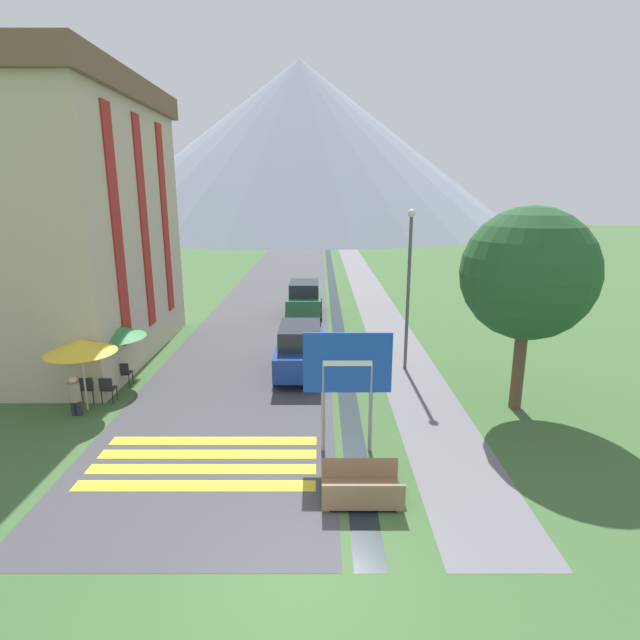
{
  "coord_description": "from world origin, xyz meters",
  "views": [
    {
      "loc": [
        0.31,
        -7.25,
        6.37
      ],
      "look_at": [
        0.38,
        10.0,
        1.99
      ],
      "focal_mm": 28.0,
      "sensor_mm": 36.0,
      "label": 1
    }
  ],
  "objects_px": {
    "cafe_chair_far_right": "(123,361)",
    "cafe_umbrella_middle_green": "(108,331)",
    "person_seated_far": "(117,360)",
    "streetlamp": "(407,278)",
    "person_standing_terrace": "(101,363)",
    "person_seated_near": "(72,394)",
    "parked_car_near": "(299,349)",
    "parked_car_far": "(303,298)",
    "cafe_chair_middle": "(122,372)",
    "hotel_building": "(61,213)",
    "cafe_chair_far_left": "(119,361)",
    "cafe_chair_near_right": "(105,388)",
    "footbridge": "(360,489)",
    "cafe_chair_near_left": "(86,388)",
    "cafe_umbrella_front_yellow": "(78,347)",
    "tree_by_path": "(526,274)",
    "road_sign": "(346,373)"
  },
  "relations": [
    {
      "from": "cafe_umbrella_middle_green",
      "to": "footbridge",
      "type": "bearing_deg",
      "value": -39.86
    },
    {
      "from": "cafe_chair_near_right",
      "to": "cafe_chair_near_left",
      "type": "relative_size",
      "value": 1.0
    },
    {
      "from": "person_seated_near",
      "to": "road_sign",
      "type": "bearing_deg",
      "value": -14.86
    },
    {
      "from": "hotel_building",
      "to": "cafe_chair_far_left",
      "type": "xyz_separation_m",
      "value": [
        2.52,
        -2.21,
        -5.16
      ]
    },
    {
      "from": "cafe_chair_near_left",
      "to": "streetlamp",
      "type": "height_order",
      "value": "streetlamp"
    },
    {
      "from": "cafe_chair_near_left",
      "to": "person_seated_near",
      "type": "height_order",
      "value": "person_seated_near"
    },
    {
      "from": "hotel_building",
      "to": "cafe_chair_far_right",
      "type": "bearing_deg",
      "value": -39.05
    },
    {
      "from": "person_seated_far",
      "to": "streetlamp",
      "type": "bearing_deg",
      "value": 5.4
    },
    {
      "from": "cafe_chair_near_right",
      "to": "cafe_umbrella_front_yellow",
      "type": "xyz_separation_m",
      "value": [
        -0.45,
        -0.49,
        1.49
      ]
    },
    {
      "from": "streetlamp",
      "to": "cafe_chair_far_left",
      "type": "bearing_deg",
      "value": -176.6
    },
    {
      "from": "road_sign",
      "to": "cafe_chair_far_left",
      "type": "distance_m",
      "value": 9.73
    },
    {
      "from": "cafe_chair_far_left",
      "to": "cafe_umbrella_middle_green",
      "type": "height_order",
      "value": "cafe_umbrella_middle_green"
    },
    {
      "from": "parked_car_near",
      "to": "cafe_chair_near_right",
      "type": "relative_size",
      "value": 4.96
    },
    {
      "from": "cafe_umbrella_middle_green",
      "to": "person_seated_far",
      "type": "height_order",
      "value": "cafe_umbrella_middle_green"
    },
    {
      "from": "person_standing_terrace",
      "to": "tree_by_path",
      "type": "distance_m",
      "value": 13.46
    },
    {
      "from": "road_sign",
      "to": "hotel_building",
      "type": "bearing_deg",
      "value": 143.32
    },
    {
      "from": "cafe_chair_far_left",
      "to": "person_seated_near",
      "type": "distance_m",
      "value": 3.44
    },
    {
      "from": "cafe_chair_far_left",
      "to": "tree_by_path",
      "type": "relative_size",
      "value": 0.14
    },
    {
      "from": "person_standing_terrace",
      "to": "tree_by_path",
      "type": "height_order",
      "value": "tree_by_path"
    },
    {
      "from": "parked_car_far",
      "to": "person_seated_far",
      "type": "relative_size",
      "value": 3.32
    },
    {
      "from": "parked_car_near",
      "to": "person_seated_far",
      "type": "height_order",
      "value": "parked_car_near"
    },
    {
      "from": "footbridge",
      "to": "parked_car_far",
      "type": "distance_m",
      "value": 16.95
    },
    {
      "from": "parked_car_far",
      "to": "cafe_umbrella_front_yellow",
      "type": "xyz_separation_m",
      "value": [
        -6.22,
        -12.28,
        1.1
      ]
    },
    {
      "from": "cafe_chair_far_left",
      "to": "road_sign",
      "type": "bearing_deg",
      "value": -46.06
    },
    {
      "from": "cafe_chair_far_left",
      "to": "tree_by_path",
      "type": "distance_m",
      "value": 13.95
    },
    {
      "from": "cafe_chair_far_left",
      "to": "parked_car_near",
      "type": "bearing_deg",
      "value": -8.83
    },
    {
      "from": "cafe_chair_middle",
      "to": "parked_car_far",
      "type": "bearing_deg",
      "value": 75.89
    },
    {
      "from": "person_standing_terrace",
      "to": "person_seated_near",
      "type": "bearing_deg",
      "value": -93.79
    },
    {
      "from": "streetlamp",
      "to": "hotel_building",
      "type": "bearing_deg",
      "value": 172.93
    },
    {
      "from": "person_seated_near",
      "to": "tree_by_path",
      "type": "distance_m",
      "value": 13.62
    },
    {
      "from": "person_standing_terrace",
      "to": "person_seated_far",
      "type": "height_order",
      "value": "person_standing_terrace"
    },
    {
      "from": "parked_car_far",
      "to": "streetlamp",
      "type": "distance_m",
      "value": 9.87
    },
    {
      "from": "cafe_chair_near_right",
      "to": "cafe_umbrella_middle_green",
      "type": "bearing_deg",
      "value": 130.3
    },
    {
      "from": "cafe_chair_middle",
      "to": "cafe_chair_near_right",
      "type": "bearing_deg",
      "value": -74.4
    },
    {
      "from": "road_sign",
      "to": "cafe_chair_near_left",
      "type": "relative_size",
      "value": 3.68
    },
    {
      "from": "person_seated_near",
      "to": "tree_by_path",
      "type": "bearing_deg",
      "value": 2.48
    },
    {
      "from": "cafe_chair_far_right",
      "to": "cafe_umbrella_middle_green",
      "type": "distance_m",
      "value": 1.75
    },
    {
      "from": "cafe_chair_near_left",
      "to": "streetlamp",
      "type": "distance_m",
      "value": 11.26
    },
    {
      "from": "cafe_umbrella_middle_green",
      "to": "person_standing_terrace",
      "type": "distance_m",
      "value": 1.11
    },
    {
      "from": "road_sign",
      "to": "parked_car_far",
      "type": "xyz_separation_m",
      "value": [
        -1.51,
        14.79,
        -1.2
      ]
    },
    {
      "from": "parked_car_near",
      "to": "cafe_chair_near_left",
      "type": "xyz_separation_m",
      "value": [
        -6.52,
        -2.75,
        -0.4
      ]
    },
    {
      "from": "parked_car_near",
      "to": "parked_car_far",
      "type": "relative_size",
      "value": 1.0
    },
    {
      "from": "parked_car_far",
      "to": "cafe_umbrella_middle_green",
      "type": "bearing_deg",
      "value": -121.1
    },
    {
      "from": "cafe_chair_far_right",
      "to": "person_standing_terrace",
      "type": "xyz_separation_m",
      "value": [
        0.0,
        -1.71,
        0.51
      ]
    },
    {
      "from": "cafe_chair_near_left",
      "to": "person_standing_terrace",
      "type": "distance_m",
      "value": 1.02
    },
    {
      "from": "streetlamp",
      "to": "cafe_chair_near_right",
      "type": "bearing_deg",
      "value": -162.2
    },
    {
      "from": "cafe_umbrella_front_yellow",
      "to": "tree_by_path",
      "type": "relative_size",
      "value": 0.36
    },
    {
      "from": "footbridge",
      "to": "tree_by_path",
      "type": "xyz_separation_m",
      "value": [
        5.09,
        4.72,
        3.9
      ]
    },
    {
      "from": "road_sign",
      "to": "cafe_chair_near_right",
      "type": "bearing_deg",
      "value": 157.71
    },
    {
      "from": "parked_car_far",
      "to": "cafe_chair_middle",
      "type": "xyz_separation_m",
      "value": [
        -5.79,
        -10.4,
        -0.4
      ]
    }
  ]
}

